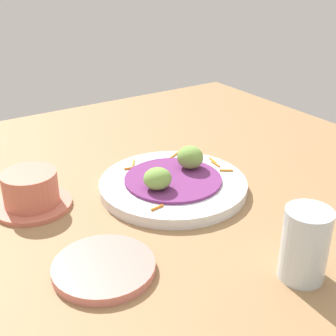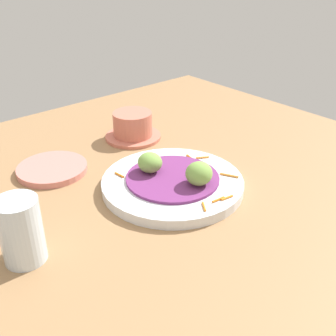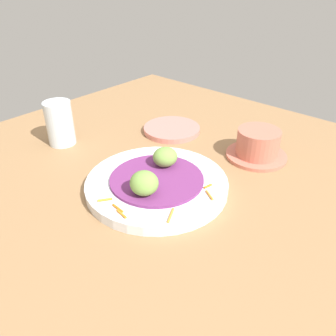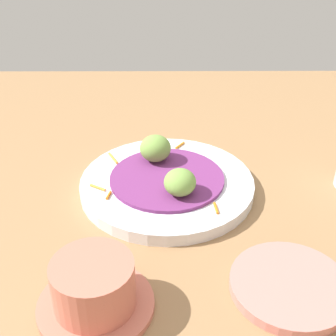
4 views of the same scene
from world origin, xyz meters
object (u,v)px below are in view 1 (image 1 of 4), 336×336
at_px(guac_scoop_left, 158,179).
at_px(guac_scoop_center, 190,157).
at_px(terracotta_bowl, 31,192).
at_px(side_plate_small, 104,267).
at_px(main_plate, 174,185).
at_px(water_glass, 305,244).

xyz_separation_m(guac_scoop_left, guac_scoop_center, (-0.10, -0.04, 0.00)).
bearing_deg(terracotta_bowl, guac_scoop_left, 152.38).
height_order(side_plate_small, terracotta_bowl, terracotta_bowl).
relative_size(main_plate, guac_scoop_center, 5.35).
relative_size(guac_scoop_left, water_glass, 0.48).
height_order(main_plate, side_plate_small, main_plate).
height_order(terracotta_bowl, water_glass, water_glass).
relative_size(guac_scoop_center, water_glass, 0.49).
relative_size(guac_scoop_center, terracotta_bowl, 0.38).
height_order(main_plate, guac_scoop_left, guac_scoop_left).
distance_m(side_plate_small, terracotta_bowl, 0.23).
bearing_deg(terracotta_bowl, guac_scoop_center, 167.66).
bearing_deg(guac_scoop_left, side_plate_small, 37.23).
height_order(guac_scoop_center, terracotta_bowl, guac_scoop_center).
height_order(guac_scoop_left, water_glass, water_glass).
bearing_deg(side_plate_small, water_glass, 144.93).
bearing_deg(main_plate, guac_scoop_left, 21.26).
xyz_separation_m(main_plate, terracotta_bowl, (0.24, -0.08, 0.02)).
distance_m(guac_scoop_left, terracotta_bowl, 0.22).
distance_m(guac_scoop_center, water_glass, 0.32).
bearing_deg(guac_scoop_left, terracotta_bowl, -27.62).
distance_m(terracotta_bowl, water_glass, 0.46).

